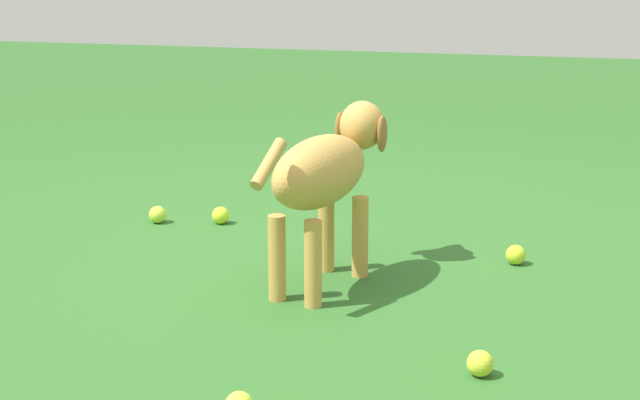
{
  "coord_description": "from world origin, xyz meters",
  "views": [
    {
      "loc": [
        -2.93,
        -0.87,
        1.02
      ],
      "look_at": [
        -0.12,
        -0.07,
        0.28
      ],
      "focal_mm": 55.98,
      "sensor_mm": 36.0,
      "label": 1
    }
  ],
  "objects_px": {
    "tennis_ball_1": "(221,215)",
    "tennis_ball_2": "(516,255)",
    "tennis_ball_3": "(158,215)",
    "dog": "(327,171)",
    "tennis_ball_0": "(480,363)"
  },
  "relations": [
    {
      "from": "tennis_ball_1",
      "to": "tennis_ball_2",
      "type": "xyz_separation_m",
      "value": [
        -0.2,
        -1.12,
        0.0
      ]
    },
    {
      "from": "tennis_ball_1",
      "to": "tennis_ball_3",
      "type": "relative_size",
      "value": 1.0
    },
    {
      "from": "tennis_ball_1",
      "to": "tennis_ball_2",
      "type": "distance_m",
      "value": 1.14
    },
    {
      "from": "tennis_ball_1",
      "to": "tennis_ball_3",
      "type": "bearing_deg",
      "value": 103.39
    },
    {
      "from": "dog",
      "to": "tennis_ball_1",
      "type": "relative_size",
      "value": 11.97
    },
    {
      "from": "tennis_ball_2",
      "to": "tennis_ball_1",
      "type": "bearing_deg",
      "value": 79.92
    },
    {
      "from": "dog",
      "to": "tennis_ball_0",
      "type": "xyz_separation_m",
      "value": [
        -0.57,
        -0.55,
        -0.33
      ]
    },
    {
      "from": "dog",
      "to": "tennis_ball_2",
      "type": "distance_m",
      "value": 0.73
    },
    {
      "from": "tennis_ball_2",
      "to": "tennis_ball_3",
      "type": "distance_m",
      "value": 1.37
    },
    {
      "from": "tennis_ball_1",
      "to": "tennis_ball_0",
      "type": "bearing_deg",
      "value": -135.08
    },
    {
      "from": "tennis_ball_0",
      "to": "tennis_ball_3",
      "type": "height_order",
      "value": "same"
    },
    {
      "from": "dog",
      "to": "tennis_ball_3",
      "type": "height_order",
      "value": "dog"
    },
    {
      "from": "tennis_ball_3",
      "to": "tennis_ball_1",
      "type": "bearing_deg",
      "value": -76.61
    },
    {
      "from": "tennis_ball_0",
      "to": "tennis_ball_1",
      "type": "height_order",
      "value": "same"
    },
    {
      "from": "tennis_ball_0",
      "to": "dog",
      "type": "bearing_deg",
      "value": 43.86
    }
  ]
}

